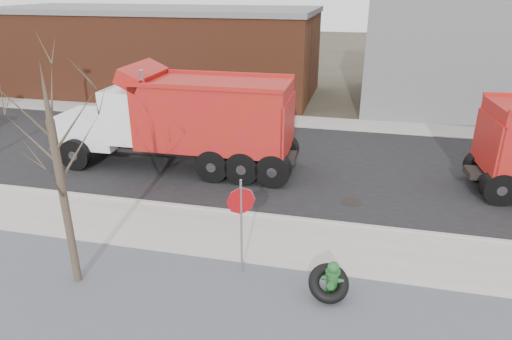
% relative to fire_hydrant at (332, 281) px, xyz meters
% --- Properties ---
extents(ground, '(120.00, 120.00, 0.00)m').
position_rel_fire_hydrant_xyz_m(ground, '(-2.75, 1.80, -0.42)').
color(ground, '#383328').
rests_on(ground, ground).
extents(gravel_verge, '(60.00, 5.00, 0.03)m').
position_rel_fire_hydrant_xyz_m(gravel_verge, '(-2.75, -1.70, -0.41)').
color(gravel_verge, slate).
rests_on(gravel_verge, ground).
extents(sidewalk, '(60.00, 2.50, 0.06)m').
position_rel_fire_hydrant_xyz_m(sidewalk, '(-2.75, 2.05, -0.39)').
color(sidewalk, '#9E9B93').
rests_on(sidewalk, ground).
extents(curb, '(60.00, 0.15, 0.11)m').
position_rel_fire_hydrant_xyz_m(curb, '(-2.75, 3.35, -0.37)').
color(curb, '#9E9B93').
rests_on(curb, ground).
extents(road, '(60.00, 9.40, 0.02)m').
position_rel_fire_hydrant_xyz_m(road, '(-2.75, 8.10, -0.41)').
color(road, black).
rests_on(road, ground).
extents(far_sidewalk, '(60.00, 2.00, 0.06)m').
position_rel_fire_hydrant_xyz_m(far_sidewalk, '(-2.75, 13.80, -0.39)').
color(far_sidewalk, '#9E9B93').
rests_on(far_sidewalk, ground).
extents(building_grey, '(12.00, 10.00, 8.00)m').
position_rel_fire_hydrant_xyz_m(building_grey, '(6.25, 19.80, 3.58)').
color(building_grey, slate).
rests_on(building_grey, ground).
extents(building_brick, '(20.20, 8.20, 5.30)m').
position_rel_fire_hydrant_xyz_m(building_brick, '(-12.75, 18.80, 2.23)').
color(building_brick, brown).
rests_on(building_brick, ground).
extents(bare_tree, '(3.20, 3.20, 5.20)m').
position_rel_fire_hydrant_xyz_m(bare_tree, '(-5.95, -0.80, 2.87)').
color(bare_tree, '#382D23').
rests_on(bare_tree, ground).
extents(fire_hydrant, '(0.52, 0.51, 0.92)m').
position_rel_fire_hydrant_xyz_m(fire_hydrant, '(0.00, 0.00, 0.00)').
color(fire_hydrant, '#2B6426').
rests_on(fire_hydrant, ground).
extents(truck_tire, '(1.12, 1.08, 0.79)m').
position_rel_fire_hydrant_xyz_m(truck_tire, '(-0.07, -0.08, -0.02)').
color(truck_tire, black).
rests_on(truck_tire, ground).
extents(stop_sign, '(0.61, 0.35, 2.49)m').
position_rel_fire_hydrant_xyz_m(stop_sign, '(-2.22, 0.44, 1.30)').
color(stop_sign, gray).
rests_on(stop_sign, ground).
extents(dump_truck_red_b, '(9.22, 2.77, 3.85)m').
position_rel_fire_hydrant_xyz_m(dump_truck_red_b, '(-6.11, 6.68, 1.54)').
color(dump_truck_red_b, black).
rests_on(dump_truck_red_b, ground).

